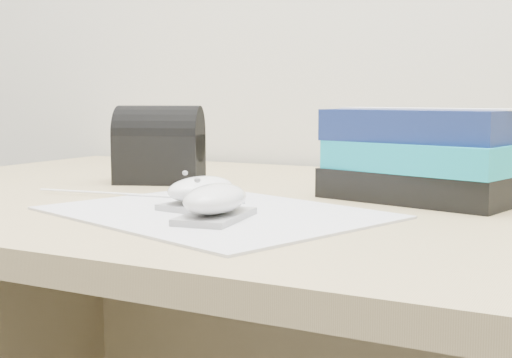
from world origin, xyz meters
The scene contains 6 objects.
mousepad centered at (-0.15, 1.42, 0.73)m, with size 0.36×0.28×0.00m, color #9D9DA5.
mouse_rear centered at (-0.19, 1.44, 0.75)m, with size 0.07×0.11×0.04m.
mouse_front centered at (-0.13, 1.38, 0.75)m, with size 0.07×0.11×0.04m.
usb_cable centered at (-0.34, 1.48, 0.73)m, with size 0.00×0.00×0.24m, color white.
book_stack centered at (0.03, 1.66, 0.79)m, with size 0.28×0.24×0.12m.
pouch centered at (-0.38, 1.64, 0.79)m, with size 0.15×0.13×0.12m.
Camera 1 is at (0.26, 0.74, 0.86)m, focal length 50.00 mm.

